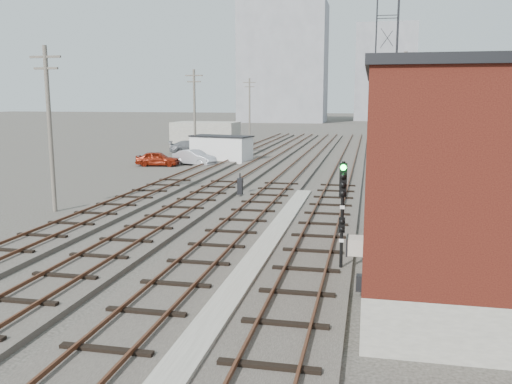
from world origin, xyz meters
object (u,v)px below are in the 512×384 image
(signal_mast, at_px, (342,208))
(car_grey, at_px, (192,147))
(switch_stand, at_px, (240,186))
(car_red, at_px, (158,159))
(site_trailer, at_px, (221,148))
(car_silver, at_px, (194,158))

(signal_mast, relative_size, car_grey, 0.80)
(switch_stand, bearing_deg, car_red, 129.65)
(site_trailer, xyz_separation_m, car_silver, (-1.62, -3.61, -0.57))
(site_trailer, bearing_deg, car_silver, -99.85)
(signal_mast, relative_size, site_trailer, 0.62)
(switch_stand, relative_size, site_trailer, 0.21)
(switch_stand, distance_m, car_silver, 16.91)
(car_grey, bearing_deg, switch_stand, -171.37)
(switch_stand, height_order, car_silver, switch_stand)
(car_silver, distance_m, car_grey, 10.81)
(switch_stand, bearing_deg, site_trailer, 109.36)
(car_red, height_order, car_grey, car_grey)
(car_silver, bearing_deg, site_trailer, -1.84)
(car_red, bearing_deg, switch_stand, -148.20)
(signal_mast, bearing_deg, site_trailer, 112.45)
(signal_mast, height_order, car_silver, signal_mast)
(signal_mast, bearing_deg, car_red, 123.27)
(signal_mast, xyz_separation_m, car_grey, (-18.87, 39.40, -1.65))
(car_red, xyz_separation_m, car_grey, (-0.52, 11.43, 0.06))
(signal_mast, relative_size, switch_stand, 2.92)
(signal_mast, relative_size, car_red, 1.02)
(switch_stand, distance_m, car_grey, 27.64)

